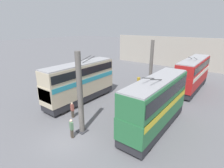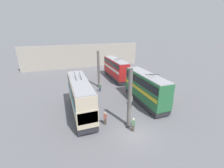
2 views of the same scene
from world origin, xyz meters
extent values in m
plane|color=slate|center=(0.00, 0.00, 0.00)|extent=(240.00, 240.00, 0.00)
cube|color=#A8A093|center=(34.23, 0.00, 3.53)|extent=(0.50, 36.00, 7.05)
cylinder|color=#605B56|center=(1.78, 0.00, 3.79)|extent=(0.50, 0.50, 7.57)
cube|color=#333338|center=(1.78, 0.00, 0.04)|extent=(0.89, 0.89, 0.08)
cylinder|color=#605B56|center=(16.22, 0.00, 3.79)|extent=(0.50, 0.50, 7.57)
cube|color=#333338|center=(16.22, 0.00, 0.04)|extent=(0.89, 0.89, 0.08)
cylinder|color=black|center=(9.94, -6.25, 0.46)|extent=(0.91, 0.30, 0.91)
cylinder|color=black|center=(9.94, -4.15, 0.46)|extent=(0.91, 0.30, 0.91)
cylinder|color=black|center=(3.07, -6.25, 0.46)|extent=(0.91, 0.30, 0.91)
cylinder|color=black|center=(3.07, -4.15, 0.46)|extent=(0.91, 0.30, 0.91)
cube|color=#28282D|center=(6.41, -5.20, 0.63)|extent=(9.67, 2.45, 0.76)
cube|color=#286B3D|center=(6.41, -5.20, 1.97)|extent=(9.87, 2.50, 1.92)
cube|color=yellow|center=(6.41, -5.20, 2.65)|extent=(9.57, 2.54, 0.55)
cube|color=#286B3D|center=(6.41, -5.20, 3.91)|extent=(9.77, 2.43, 1.98)
cube|color=black|center=(6.41, -5.20, 4.01)|extent=(9.48, 2.51, 1.09)
cube|color=#9E9EA3|center=(6.41, -5.20, 4.97)|extent=(9.67, 2.25, 0.14)
cube|color=black|center=(11.28, -5.20, 2.16)|extent=(0.12, 2.30, 1.23)
cylinder|color=#282828|center=(5.18, -5.55, 5.33)|extent=(2.35, 0.07, 0.65)
cylinder|color=#282828|center=(5.18, -4.85, 5.33)|extent=(2.35, 0.07, 0.65)
cylinder|color=black|center=(23.96, -6.25, 0.47)|extent=(0.94, 0.30, 0.94)
cylinder|color=black|center=(23.96, -4.15, 0.47)|extent=(0.94, 0.30, 0.94)
cylinder|color=black|center=(16.21, -6.25, 0.47)|extent=(0.94, 0.30, 0.94)
cylinder|color=black|center=(16.21, -4.15, 0.47)|extent=(0.94, 0.30, 0.94)
cube|color=#28282D|center=(19.98, -5.20, 0.64)|extent=(10.54, 2.45, 0.76)
cube|color=red|center=(19.98, -5.20, 2.06)|extent=(10.76, 2.50, 2.08)
cube|color=silver|center=(19.98, -5.20, 2.83)|extent=(10.43, 2.54, 0.55)
cube|color=red|center=(19.98, -5.20, 3.91)|extent=(10.65, 2.43, 1.61)
cube|color=black|center=(19.98, -5.20, 3.99)|extent=(10.33, 2.51, 0.89)
cube|color=#9E9EA3|center=(19.98, -5.20, 4.78)|extent=(10.54, 2.25, 0.14)
cube|color=black|center=(25.30, -5.20, 2.27)|extent=(0.12, 2.30, 1.33)
cylinder|color=#282828|center=(18.64, -5.55, 5.14)|extent=(2.35, 0.07, 0.65)
cylinder|color=#282828|center=(18.64, -4.85, 5.14)|extent=(2.35, 0.07, 0.65)
cylinder|color=black|center=(2.80, 4.15, 0.53)|extent=(1.07, 0.30, 1.07)
cylinder|color=black|center=(2.80, 6.25, 0.53)|extent=(1.07, 0.30, 1.07)
cylinder|color=black|center=(10.19, 4.15, 0.53)|extent=(1.07, 0.30, 1.07)
cylinder|color=black|center=(10.19, 6.25, 0.53)|extent=(1.07, 0.30, 1.07)
cube|color=#28282D|center=(6.60, 5.20, 0.69)|extent=(10.18, 2.45, 0.79)
cube|color=beige|center=(6.60, 5.20, 2.22)|extent=(10.39, 2.50, 2.27)
cube|color=teal|center=(6.60, 5.20, 3.08)|extent=(10.08, 2.54, 0.55)
cube|color=beige|center=(6.60, 5.20, 4.17)|extent=(10.29, 2.43, 1.64)
cube|color=black|center=(6.60, 5.20, 4.25)|extent=(9.98, 2.51, 0.90)
cube|color=#9E9EA3|center=(6.60, 5.20, 5.06)|extent=(10.18, 2.25, 0.14)
cube|color=black|center=(1.46, 5.20, 2.44)|extent=(0.12, 2.30, 1.45)
cylinder|color=#282828|center=(7.89, 4.85, 5.42)|extent=(2.35, 0.07, 0.65)
cylinder|color=#282828|center=(7.89, 5.55, 5.42)|extent=(2.35, 0.07, 0.65)
cube|color=#473D33|center=(3.00, 2.75, 0.41)|extent=(0.27, 0.34, 0.82)
cube|color=#934C42|center=(3.00, 2.75, 1.18)|extent=(0.33, 0.47, 0.72)
sphere|color=beige|center=(3.00, 2.75, 1.66)|extent=(0.23, 0.23, 0.23)
cube|color=#384251|center=(6.39, -2.72, 0.41)|extent=(0.35, 0.29, 0.83)
cube|color=beige|center=(6.39, -2.72, 1.19)|extent=(0.48, 0.37, 0.72)
sphere|color=#A37A5B|center=(6.39, -2.72, 1.66)|extent=(0.23, 0.23, 0.23)
cube|color=#384251|center=(13.64, 0.54, 0.40)|extent=(0.36, 0.35, 0.79)
cube|color=#4C7051|center=(13.64, 0.54, 1.14)|extent=(0.47, 0.46, 0.69)
sphere|color=beige|center=(13.64, 0.54, 1.59)|extent=(0.22, 0.22, 0.22)
cube|color=#473D33|center=(0.55, 0.00, 0.42)|extent=(0.29, 0.35, 0.84)
cube|color=#4C7051|center=(0.55, 0.00, 1.21)|extent=(0.36, 0.47, 0.73)
sphere|color=beige|center=(0.55, 0.00, 1.70)|extent=(0.24, 0.24, 0.24)
cylinder|color=#B28E23|center=(18.26, 3.06, 0.46)|extent=(0.56, 0.56, 0.91)
cylinder|color=#B28E23|center=(18.26, 3.06, 0.46)|extent=(0.59, 0.59, 0.04)
camera|label=1|loc=(-7.93, -10.90, 9.55)|focal=28.00mm
camera|label=2|loc=(-12.76, 7.47, 11.78)|focal=24.00mm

